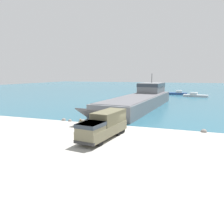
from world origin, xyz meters
TOP-DOWN VIEW (x-y plane):
  - ground_plane at (0.00, 0.00)m, footprint 240.00×240.00m
  - water_surface at (0.00, 94.09)m, footprint 240.00×180.00m
  - landing_craft at (-2.13, 23.45)m, footprint 10.15×36.55m
  - military_truck at (-1.06, -2.76)m, footprint 3.43×8.30m
  - soldier_on_ramp at (-4.66, -1.59)m, footprint 0.33×0.48m
  - moored_boat_a at (10.03, 51.78)m, footprint 8.00×3.48m
  - moored_boat_b at (4.20, 57.79)m, footprint 6.68×2.73m
  - mooring_bollard at (-5.98, 2.95)m, footprint 0.35×0.35m
  - shoreline_rock_a at (-9.51, 4.14)m, footprint 0.61×0.61m
  - shoreline_rock_b at (-7.35, 4.43)m, footprint 0.82×0.82m
  - shoreline_rock_c at (-10.75, 4.33)m, footprint 0.71×0.71m
  - shoreline_rock_d at (10.01, 3.98)m, footprint 0.78×0.78m

SIDE VIEW (x-z plane):
  - ground_plane at x=0.00m, z-range 0.00..0.00m
  - shoreline_rock_a at x=-9.51m, z-range -0.31..0.31m
  - shoreline_rock_b at x=-7.35m, z-range -0.41..0.41m
  - shoreline_rock_c at x=-10.75m, z-range -0.36..0.36m
  - shoreline_rock_d at x=10.01m, z-range -0.39..0.39m
  - water_surface at x=0.00m, z-range 0.00..0.01m
  - mooring_bollard at x=-5.98m, z-range 0.03..0.83m
  - moored_boat_a at x=10.03m, z-range -0.24..1.20m
  - moored_boat_b at x=4.20m, z-range -0.27..1.35m
  - soldier_on_ramp at x=-4.66m, z-range 0.15..1.98m
  - military_truck at x=-1.06m, z-range 0.05..3.06m
  - landing_craft at x=-2.13m, z-range -1.91..5.61m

